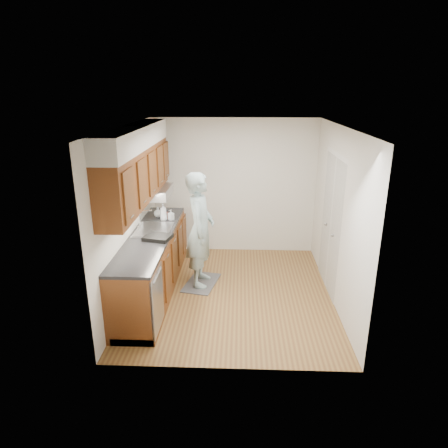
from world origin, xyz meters
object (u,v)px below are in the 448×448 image
Objects in this scene: person at (200,222)px; dish_rack at (158,237)px; soap_bottle_a at (163,212)px; soap_bottle_b at (171,215)px; soda_can at (167,216)px; soap_bottle_c at (158,212)px.

dish_rack is (-0.56, -0.49, -0.07)m from person.
soap_bottle_b is (0.12, 0.03, -0.06)m from soap_bottle_a.
person reaches higher than soda_can.
soap_bottle_b is at bearing -30.22° from soap_bottle_c.
soap_bottle_b is at bearing 55.05° from person.
soap_bottle_c is at bearing 57.36° from person.
person is 0.74m from soap_bottle_a.
soap_bottle_c is 0.19m from soda_can.
person is at bearing -35.61° from soap_bottle_c.
soda_can is 0.95m from dish_rack.
soap_bottle_c is at bearing 115.04° from dish_rack.
person reaches higher than soap_bottle_a.
dish_rack is at bearing -84.90° from soap_bottle_a.
soap_bottle_b is 0.99× the size of soap_bottle_c.
soda_can reaches higher than dish_rack.
soap_bottle_c is at bearing 149.78° from soap_bottle_b.
dish_rack is (0.08, -0.86, -0.12)m from soap_bottle_a.
soap_bottle_a is 0.23m from soap_bottle_c.
soap_bottle_c is 0.48× the size of dish_rack.
person is 18.65× the size of soda_can.
soda_can is at bearing 147.60° from soap_bottle_b.
soap_bottle_a is (-0.64, 0.37, 0.05)m from person.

